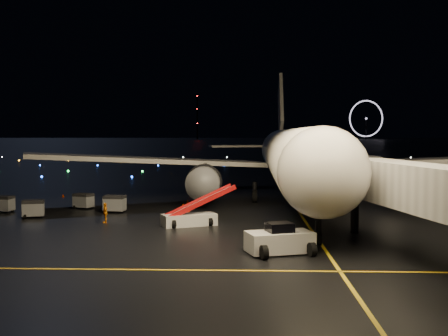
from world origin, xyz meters
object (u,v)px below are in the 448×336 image
at_px(belt_loader, 189,207).
at_px(crew_c, 105,213).
at_px(baggage_cart_4, 3,204).
at_px(baggage_cart_2, 33,209).
at_px(airliner, 292,126).
at_px(baggage_cart_1, 83,201).
at_px(baggage_cart_0, 115,204).
at_px(pushback_tug, 280,238).

xyz_separation_m(belt_loader, crew_c, (-8.13, 1.36, -0.78)).
relative_size(crew_c, baggage_cart_4, 0.93).
bearing_deg(baggage_cart_2, airliner, 14.36).
distance_m(airliner, belt_loader, 24.23).
bearing_deg(baggage_cart_4, airliner, 28.73).
bearing_deg(baggage_cart_1, belt_loader, -16.30).
relative_size(airliner, baggage_cart_0, 30.63).
bearing_deg(baggage_cart_2, baggage_cart_1, 49.40).
distance_m(pushback_tug, belt_loader, 13.83).
bearing_deg(baggage_cart_2, baggage_cart_0, 12.68).
bearing_deg(pushback_tug, baggage_cart_2, 128.58).
relative_size(baggage_cart_0, baggage_cart_4, 1.04).
xyz_separation_m(airliner, baggage_cart_0, (-19.86, -11.83, -8.46)).
xyz_separation_m(pushback_tug, baggage_cart_0, (-16.42, 19.91, -0.18)).
distance_m(crew_c, baggage_cart_0, 7.04).
distance_m(baggage_cart_1, baggage_cart_2, 7.48).
relative_size(pushback_tug, baggage_cart_1, 2.29).
distance_m(crew_c, baggage_cart_4, 14.41).
relative_size(belt_loader, baggage_cart_4, 3.47).
relative_size(pushback_tug, baggage_cart_2, 2.21).
bearing_deg(belt_loader, baggage_cart_0, 113.04).
bearing_deg(pushback_tug, baggage_cart_4, 127.88).
bearing_deg(pushback_tug, baggage_cart_1, 114.64).
bearing_deg(baggage_cart_2, crew_c, -36.33).
relative_size(airliner, baggage_cart_2, 31.83).
height_order(pushback_tug, baggage_cart_1, pushback_tug).
distance_m(pushback_tug, baggage_cart_1, 30.68).
bearing_deg(baggage_cart_2, baggage_cart_4, 126.31).
bearing_deg(belt_loader, airliner, 37.81).
height_order(baggage_cart_1, baggage_cart_2, baggage_cart_2).
xyz_separation_m(belt_loader, baggage_cart_2, (-16.18, 4.37, -0.86)).
height_order(airliner, baggage_cart_2, airliner).
distance_m(pushback_tug, baggage_cart_0, 25.81).
relative_size(baggage_cart_0, baggage_cart_1, 1.08).
bearing_deg(belt_loader, baggage_cart_4, 135.39).
bearing_deg(belt_loader, baggage_cart_1, 115.87).
height_order(pushback_tug, crew_c, pushback_tug).
relative_size(airliner, belt_loader, 9.20).
height_order(belt_loader, baggage_cart_0, belt_loader).
bearing_deg(pushback_tug, airliner, 66.22).
bearing_deg(baggage_cart_1, baggage_cart_2, -90.53).
xyz_separation_m(airliner, baggage_cart_2, (-27.20, -15.81, -8.50)).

